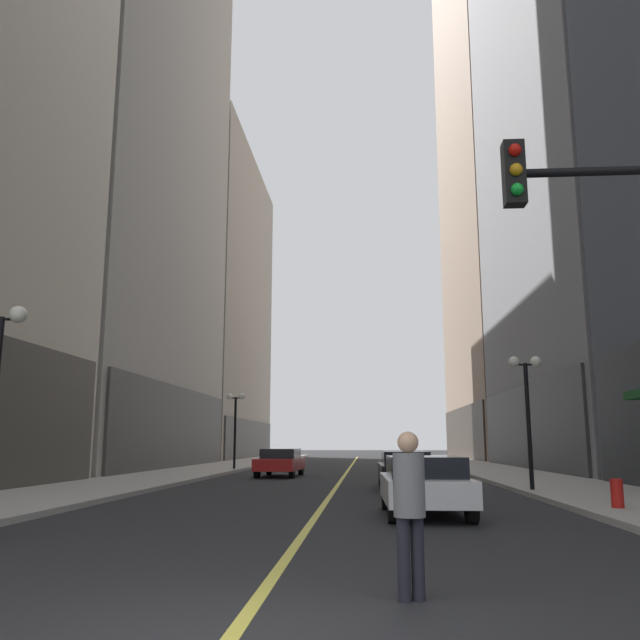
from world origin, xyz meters
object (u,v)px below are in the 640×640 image
(street_lamp_left_far, at_px, (235,414))
(fire_hydrant_right, at_px, (617,497))
(car_red, at_px, (280,461))
(car_black, at_px, (405,469))
(pedestrian_in_grey_suit, at_px, (409,500))
(car_white, at_px, (425,483))
(street_lamp_right_mid, at_px, (527,392))

(street_lamp_left_far, xyz_separation_m, fire_hydrant_right, (13.30, -21.48, -2.86))
(car_red, height_order, fire_hydrant_right, car_red)
(car_red, bearing_deg, car_black, -56.70)
(street_lamp_left_far, bearing_deg, pedestrian_in_grey_suit, -75.11)
(car_white, bearing_deg, pedestrian_in_grey_suit, -95.94)
(car_white, height_order, car_red, same)
(fire_hydrant_right, bearing_deg, pedestrian_in_grey_suit, -121.32)
(pedestrian_in_grey_suit, bearing_deg, street_lamp_right_mid, 71.82)
(car_black, height_order, fire_hydrant_right, car_black)
(car_black, xyz_separation_m, pedestrian_in_grey_suit, (-0.86, -16.45, 0.30))
(car_black, relative_size, street_lamp_left_far, 1.02)
(car_black, bearing_deg, car_red, 123.30)
(car_black, distance_m, car_red, 10.09)
(street_lamp_left_far, height_order, street_lamp_right_mid, same)
(fire_hydrant_right, bearing_deg, street_lamp_right_mid, 94.86)
(car_red, xyz_separation_m, pedestrian_in_grey_suit, (4.69, -24.89, 0.30))
(car_red, bearing_deg, fire_hydrant_right, -58.41)
(car_black, relative_size, car_red, 1.03)
(car_white, relative_size, pedestrian_in_grey_suit, 2.32)
(pedestrian_in_grey_suit, distance_m, fire_hydrant_right, 10.18)
(car_white, height_order, street_lamp_right_mid, street_lamp_right_mid)
(fire_hydrant_right, bearing_deg, car_white, -171.02)
(car_white, relative_size, street_lamp_right_mid, 0.91)
(pedestrian_in_grey_suit, height_order, fire_hydrant_right, pedestrian_in_grey_suit)
(car_black, xyz_separation_m, car_red, (-5.54, 8.44, 0.00))
(car_red, relative_size, pedestrian_in_grey_suit, 2.53)
(street_lamp_left_far, bearing_deg, car_white, -68.26)
(fire_hydrant_right, bearing_deg, car_black, 119.67)
(pedestrian_in_grey_suit, height_order, street_lamp_right_mid, street_lamp_right_mid)
(car_red, relative_size, fire_hydrant_right, 5.52)
(car_red, height_order, street_lamp_left_far, street_lamp_left_far)
(street_lamp_left_far, height_order, fire_hydrant_right, street_lamp_left_far)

